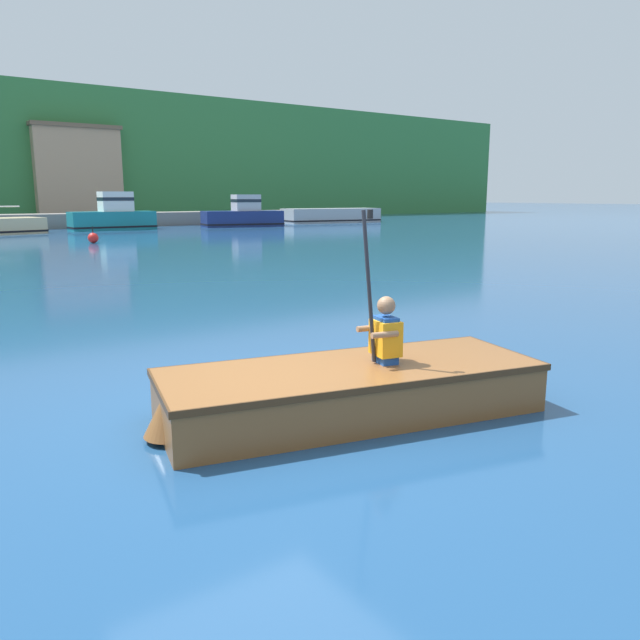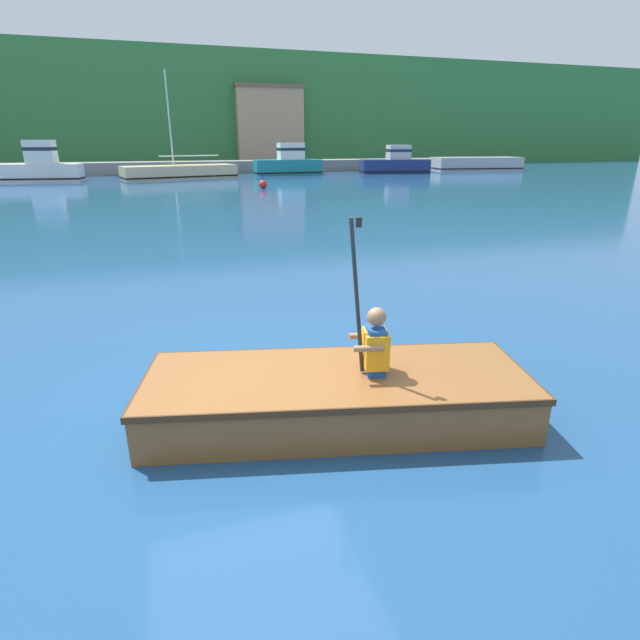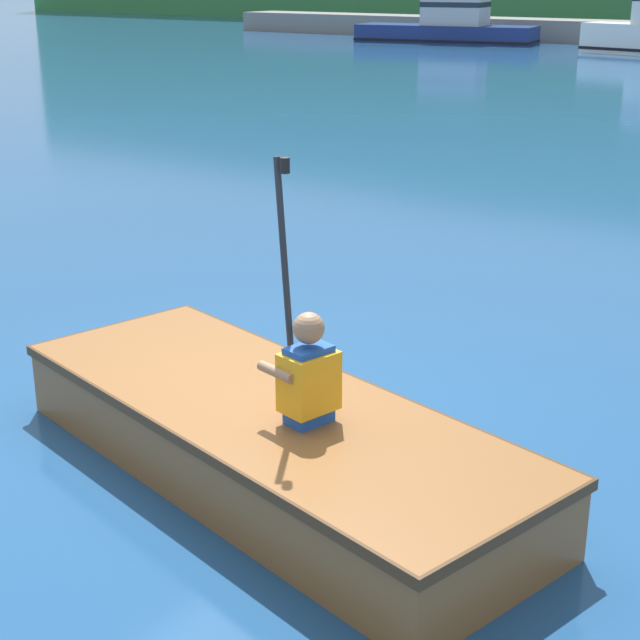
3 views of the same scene
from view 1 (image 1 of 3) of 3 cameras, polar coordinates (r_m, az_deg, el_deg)
The scene contains 8 objects.
ground_plane at distance 5.83m, azimuth -5.38°, elevation -8.74°, with size 300.00×300.00×0.00m, color navy.
waterfront_office_block_center at distance 56.89m, azimuth -21.98°, elevation 12.26°, with size 6.87×7.74×7.48m.
moored_boat_dock_center_near at distance 41.98m, azimuth -7.03°, elevation 9.46°, with size 5.48×2.87×2.08m.
moored_boat_dock_center_far at distance 48.10m, azimuth 1.02°, elevation 9.50°, with size 7.73×3.47×1.06m.
moored_boat_dock_east_end at distance 39.56m, azimuth -18.36°, elevation 9.01°, with size 4.97×1.56×2.25m.
rowboat_foreground at distance 5.76m, azimuth 2.41°, elevation -6.23°, with size 3.72×2.03×0.46m.
person_paddler at distance 5.80m, azimuth 5.93°, elevation -1.12°, with size 0.40×0.41×1.41m.
channel_buoy at distance 28.68m, azimuth -20.03°, elevation 7.07°, with size 0.44×0.44×0.72m.
Camera 1 is at (-2.71, -4.76, 1.99)m, focal length 35.00 mm.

